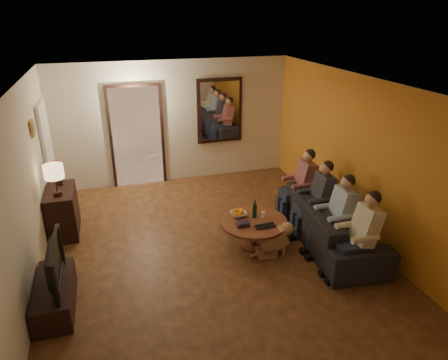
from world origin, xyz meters
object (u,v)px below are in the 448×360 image
object	(u,v)px
table_lamp	(55,180)
person_d	(301,187)
tv_stand	(55,295)
person_b	(337,218)
coffee_table	(253,233)
person_c	(318,201)
person_a	(360,238)
bowl	(239,214)
laptop	(266,228)
dog	(273,240)
sofa	(331,222)
tv	(49,264)
wine_bottle	(255,209)
dresser	(63,211)

from	to	relation	value
table_lamp	person_d	world-z (taller)	table_lamp
tv_stand	person_b	size ratio (longest dim) A/B	0.93
person_d	coffee_table	xyz separation A→B (m)	(-1.15, -0.66, -0.38)
table_lamp	person_c	size ratio (longest dim) A/B	0.45
person_c	person_a	bearing A→B (deg)	-90.00
tv_stand	bowl	xyz separation A→B (m)	(2.75, 0.87, 0.30)
coffee_table	laptop	world-z (taller)	laptop
dog	sofa	bearing A→B (deg)	8.27
person_b	person_d	xyz separation A→B (m)	(0.00, 1.20, 0.00)
laptop	person_a	bearing A→B (deg)	-43.10
person_a	coffee_table	bearing A→B (deg)	135.13
tv_stand	person_b	world-z (taller)	person_b
sofa	person_a	distance (m)	0.94
tv	person_d	xyz separation A→B (m)	(4.08, 1.30, -0.06)
sofa	wine_bottle	world-z (taller)	wine_bottle
wine_bottle	person_d	bearing A→B (deg)	26.85
person_d	laptop	xyz separation A→B (m)	(-1.05, -0.94, -0.14)
bowl	person_c	bearing A→B (deg)	-7.02
wine_bottle	laptop	distance (m)	0.41
tv_stand	tv	xyz separation A→B (m)	(0.00, 0.00, 0.47)
bowl	laptop	size ratio (longest dim) A/B	0.79
person_d	wine_bottle	world-z (taller)	person_d
tv	sofa	world-z (taller)	tv
table_lamp	person_c	world-z (taller)	table_lamp
tv	dog	bearing A→B (deg)	-84.67
sofa	bowl	world-z (taller)	sofa
person_a	dresser	bearing A→B (deg)	148.94
dog	wine_bottle	distance (m)	0.58
person_d	sofa	bearing A→B (deg)	-83.66
person_d	table_lamp	bearing A→B (deg)	173.87
person_c	laptop	xyz separation A→B (m)	(-1.05, -0.34, -0.14)
bowl	wine_bottle	bearing A→B (deg)	-27.55
tv	dresser	bearing A→B (deg)	0.00
person_d	wine_bottle	size ratio (longest dim) A/B	3.87
table_lamp	wine_bottle	distance (m)	3.18
person_b	tv	bearing A→B (deg)	-178.54
dresser	tv	distance (m)	1.98
table_lamp	laptop	bearing A→B (deg)	-24.38
sofa	bowl	distance (m)	1.51
person_a	bowl	world-z (taller)	person_a
dresser	table_lamp	size ratio (longest dim) A/B	1.64
table_lamp	bowl	xyz separation A→B (m)	(2.75, -0.87, -0.58)
sofa	person_b	size ratio (longest dim) A/B	2.02
tv_stand	tv	bearing A→B (deg)	90.00
table_lamp	laptop	world-z (taller)	table_lamp
person_d	tv_stand	bearing A→B (deg)	-162.28
table_lamp	coffee_table	distance (m)	3.24
sofa	person_d	distance (m)	0.94
dog	person_c	bearing A→B (deg)	25.48
table_lamp	laptop	distance (m)	3.38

